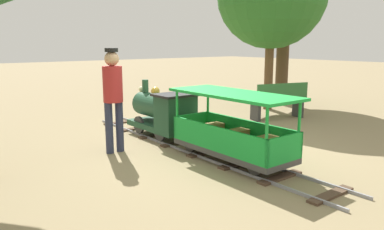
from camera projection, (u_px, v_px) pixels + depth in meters
name	position (u px, v px, depth m)	size (l,w,h in m)	color
ground_plane	(199.00, 150.00, 6.03)	(60.00, 60.00, 0.00)	#8C7A56
track	(193.00, 147.00, 6.16)	(0.73, 5.70, 0.04)	gray
locomotive	(163.00, 112.00, 6.73)	(0.69, 1.45, 0.97)	#1E472D
passenger_car	(232.00, 133.00, 5.39)	(0.79, 2.00, 0.97)	#3F3F3F
conductor_person	(113.00, 92.00, 5.77)	(0.30, 0.30, 1.62)	#282D47
park_bench	(279.00, 101.00, 8.43)	(1.36, 0.74, 0.82)	#2D6B33
oak_tree_distant	(285.00, 5.00, 10.21)	(2.00, 2.00, 3.74)	#4C3823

